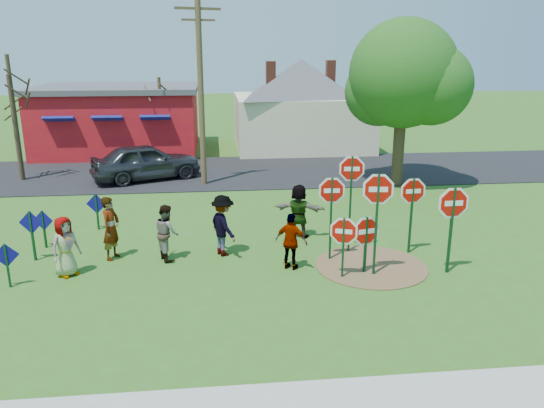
{
  "coord_description": "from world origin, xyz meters",
  "views": [
    {
      "loc": [
        0.16,
        -14.71,
        6.03
      ],
      "look_at": [
        1.9,
        1.48,
        1.23
      ],
      "focal_mm": 35.0,
      "sensor_mm": 36.0,
      "label": 1
    }
  ],
  "objects_px": {
    "person_b": "(111,228)",
    "stop_sign_d": "(413,197)",
    "person_a": "(65,246)",
    "stop_sign_b": "(351,179)",
    "stop_sign_c": "(378,201)",
    "leafy_tree": "(406,80)",
    "suv": "(146,162)",
    "utility_pole": "(201,89)",
    "stop_sign_a": "(344,235)"
  },
  "relations": [
    {
      "from": "stop_sign_c",
      "to": "leafy_tree",
      "type": "height_order",
      "value": "leafy_tree"
    },
    {
      "from": "person_a",
      "to": "person_b",
      "type": "distance_m",
      "value": 1.52
    },
    {
      "from": "leafy_tree",
      "to": "stop_sign_d",
      "type": "bearing_deg",
      "value": -107.09
    },
    {
      "from": "utility_pole",
      "to": "person_a",
      "type": "bearing_deg",
      "value": -110.09
    },
    {
      "from": "stop_sign_c",
      "to": "leafy_tree",
      "type": "distance_m",
      "value": 10.74
    },
    {
      "from": "stop_sign_b",
      "to": "utility_pole",
      "type": "bearing_deg",
      "value": 123.23
    },
    {
      "from": "person_b",
      "to": "leafy_tree",
      "type": "bearing_deg",
      "value": -35.2
    },
    {
      "from": "suv",
      "to": "leafy_tree",
      "type": "relative_size",
      "value": 0.69
    },
    {
      "from": "suv",
      "to": "stop_sign_b",
      "type": "bearing_deg",
      "value": -166.62
    },
    {
      "from": "stop_sign_d",
      "to": "suv",
      "type": "xyz_separation_m",
      "value": [
        -9.07,
        10.33,
        -0.88
      ]
    },
    {
      "from": "person_a",
      "to": "suv",
      "type": "xyz_separation_m",
      "value": [
        0.89,
        10.96,
        0.05
      ]
    },
    {
      "from": "utility_pole",
      "to": "leafy_tree",
      "type": "xyz_separation_m",
      "value": [
        8.85,
        -1.09,
        0.42
      ]
    },
    {
      "from": "suv",
      "to": "person_b",
      "type": "bearing_deg",
      "value": 158.33
    },
    {
      "from": "person_b",
      "to": "utility_pole",
      "type": "relative_size",
      "value": 0.23
    },
    {
      "from": "stop_sign_b",
      "to": "stop_sign_c",
      "type": "bearing_deg",
      "value": -75.66
    },
    {
      "from": "person_a",
      "to": "utility_pole",
      "type": "distance_m",
      "value": 11.01
    },
    {
      "from": "suv",
      "to": "leafy_tree",
      "type": "distance_m",
      "value": 12.37
    },
    {
      "from": "stop_sign_a",
      "to": "stop_sign_b",
      "type": "bearing_deg",
      "value": 91.12
    },
    {
      "from": "person_b",
      "to": "stop_sign_d",
      "type": "bearing_deg",
      "value": -72.06
    },
    {
      "from": "stop_sign_b",
      "to": "stop_sign_d",
      "type": "distance_m",
      "value": 1.91
    },
    {
      "from": "suv",
      "to": "stop_sign_c",
      "type": "bearing_deg",
      "value": -170.07
    },
    {
      "from": "stop_sign_a",
      "to": "stop_sign_c",
      "type": "height_order",
      "value": "stop_sign_c"
    },
    {
      "from": "stop_sign_a",
      "to": "leafy_tree",
      "type": "height_order",
      "value": "leafy_tree"
    },
    {
      "from": "stop_sign_a",
      "to": "stop_sign_d",
      "type": "bearing_deg",
      "value": 52.97
    },
    {
      "from": "stop_sign_b",
      "to": "suv",
      "type": "xyz_separation_m",
      "value": [
        -7.25,
        10.03,
        -1.4
      ]
    },
    {
      "from": "person_b",
      "to": "suv",
      "type": "bearing_deg",
      "value": 21.92
    },
    {
      "from": "suv",
      "to": "stop_sign_d",
      "type": "bearing_deg",
      "value": -161.22
    },
    {
      "from": "stop_sign_a",
      "to": "suv",
      "type": "height_order",
      "value": "stop_sign_a"
    },
    {
      "from": "person_b",
      "to": "suv",
      "type": "relative_size",
      "value": 0.38
    },
    {
      "from": "stop_sign_d",
      "to": "suv",
      "type": "distance_m",
      "value": 13.77
    },
    {
      "from": "stop_sign_b",
      "to": "person_b",
      "type": "height_order",
      "value": "stop_sign_b"
    },
    {
      "from": "person_a",
      "to": "suv",
      "type": "height_order",
      "value": "suv"
    },
    {
      "from": "stop_sign_d",
      "to": "person_b",
      "type": "bearing_deg",
      "value": 173.69
    },
    {
      "from": "stop_sign_b",
      "to": "person_b",
      "type": "xyz_separation_m",
      "value": [
        -7.12,
        0.2,
        -1.34
      ]
    },
    {
      "from": "suv",
      "to": "utility_pole",
      "type": "distance_m",
      "value": 4.49
    },
    {
      "from": "stop_sign_c",
      "to": "leafy_tree",
      "type": "xyz_separation_m",
      "value": [
        4.04,
        9.61,
        2.59
      ]
    },
    {
      "from": "person_b",
      "to": "utility_pole",
      "type": "distance_m",
      "value": 9.67
    },
    {
      "from": "person_a",
      "to": "stop_sign_b",
      "type": "bearing_deg",
      "value": -41.26
    },
    {
      "from": "person_a",
      "to": "person_b",
      "type": "height_order",
      "value": "person_b"
    },
    {
      "from": "stop_sign_b",
      "to": "stop_sign_c",
      "type": "xyz_separation_m",
      "value": [
        0.26,
        -1.8,
        -0.17
      ]
    },
    {
      "from": "stop_sign_a",
      "to": "stop_sign_b",
      "type": "height_order",
      "value": "stop_sign_b"
    },
    {
      "from": "person_a",
      "to": "stop_sign_d",
      "type": "bearing_deg",
      "value": -44.13
    },
    {
      "from": "stop_sign_d",
      "to": "person_b",
      "type": "xyz_separation_m",
      "value": [
        -8.93,
        0.49,
        -0.82
      ]
    },
    {
      "from": "stop_sign_a",
      "to": "stop_sign_b",
      "type": "xyz_separation_m",
      "value": [
        0.65,
        1.89,
        1.07
      ]
    },
    {
      "from": "stop_sign_a",
      "to": "suv",
      "type": "distance_m",
      "value": 13.64
    },
    {
      "from": "stop_sign_b",
      "to": "person_a",
      "type": "relative_size",
      "value": 1.85
    },
    {
      "from": "stop_sign_b",
      "to": "person_a",
      "type": "bearing_deg",
      "value": -167.39
    },
    {
      "from": "stop_sign_a",
      "to": "stop_sign_b",
      "type": "distance_m",
      "value": 2.26
    },
    {
      "from": "stop_sign_c",
      "to": "person_a",
      "type": "bearing_deg",
      "value": -177.61
    },
    {
      "from": "person_b",
      "to": "utility_pole",
      "type": "bearing_deg",
      "value": 4.68
    }
  ]
}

